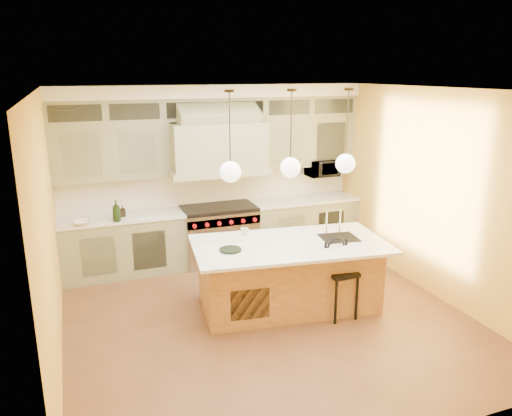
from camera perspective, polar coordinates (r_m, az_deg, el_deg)
name	(u,v)px	position (r m, az deg, el deg)	size (l,w,h in m)	color
floor	(267,318)	(6.66, 1.25, -12.41)	(5.00, 5.00, 0.00)	#56341D
ceiling	(268,89)	(5.89, 1.42, 13.40)	(5.00, 5.00, 0.00)	white
wall_back	(212,173)	(8.42, -5.05, 4.01)	(5.00, 5.00, 0.00)	gold
wall_front	(388,292)	(4.05, 14.87, -9.30)	(5.00, 5.00, 0.00)	gold
wall_left	(48,233)	(5.71, -22.65, -2.68)	(5.00, 5.00, 0.00)	gold
wall_right	(433,194)	(7.40, 19.61, 1.57)	(5.00, 5.00, 0.00)	gold
back_cabinetry	(216,177)	(8.18, -4.54, 3.53)	(5.00, 0.77, 2.90)	gray
range	(219,234)	(8.34, -4.23, -2.95)	(1.20, 0.74, 0.96)	silver
kitchen_island	(289,273)	(6.79, 3.77, -7.47)	(2.69, 1.64, 1.35)	brown
counter_stool	(340,274)	(6.55, 9.57, -7.46)	(0.37, 0.37, 1.04)	black
microwave	(322,168)	(8.91, 7.58, 4.57)	(0.54, 0.37, 0.30)	black
oil_bottle_a	(116,211)	(7.67, -15.68, -0.33)	(0.12, 0.12, 0.32)	black
oil_bottle_b	(123,211)	(7.92, -15.01, -0.32)	(0.08, 0.08, 0.18)	black
fruit_bowl	(83,223)	(7.68, -19.21, -1.60)	(0.26, 0.26, 0.06)	white
cup	(245,232)	(6.85, -1.31, -2.74)	(0.11, 0.11, 0.11)	silver
pendant_left	(230,170)	(6.08, -2.95, 4.42)	(0.26, 0.26, 1.11)	#2D2319
pendant_center	(290,165)	(6.36, 3.95, 4.90)	(0.26, 0.26, 1.11)	#2D2319
pendant_right	(345,161)	(6.73, 10.19, 5.27)	(0.26, 0.26, 1.11)	#2D2319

